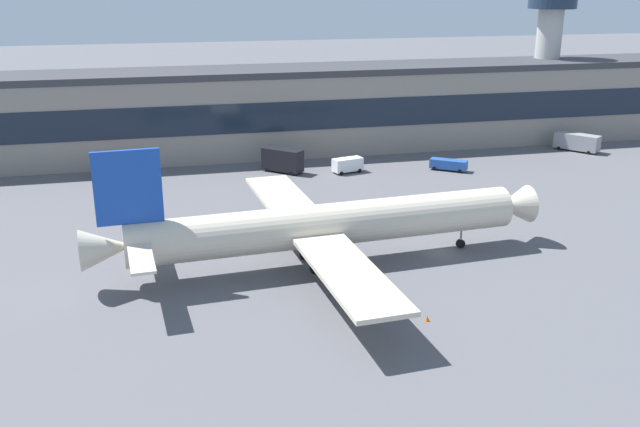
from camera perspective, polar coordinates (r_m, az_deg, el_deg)
ground_plane at (r=88.53m, az=9.67°, el=-3.09°), size 600.00×600.00×0.00m
terminal_building at (r=138.01m, az=0.76°, el=8.53°), size 155.33×14.56×16.13m
airliner at (r=81.75m, az=0.03°, el=-0.99°), size 54.63×46.87×15.45m
control_tower at (r=157.51m, az=18.05°, el=13.29°), size 9.76×9.76×32.11m
crew_van at (r=122.32m, az=2.29°, el=4.01°), size 5.59×3.44×2.55m
fuel_truck at (r=146.33m, az=20.16°, el=5.49°), size 7.25×8.42×3.35m
belt_loader at (r=125.52m, az=10.43°, el=3.95°), size 6.32×5.45×1.95m
pushback_tractor at (r=123.24m, az=-16.78°, el=3.13°), size 4.45×5.45×1.75m
catering_truck at (r=122.45m, az=-3.10°, el=4.41°), size 7.03×6.83×4.15m
traffic_cone_0 at (r=71.20m, az=8.67°, el=-8.39°), size 0.48×0.48×0.60m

